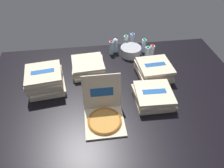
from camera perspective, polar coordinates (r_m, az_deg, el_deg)
ground_plane at (r=2.49m, az=1.63°, el=-3.98°), size 3.20×2.40×0.02m
open_pizza_box at (r=2.23m, az=-2.21°, el=-7.94°), size 0.41×0.49×0.42m
pizza_stack_right_mid at (r=2.65m, az=-17.59°, el=1.05°), size 0.48×0.47×0.26m
pizza_stack_left_near at (r=2.80m, az=11.18°, el=3.77°), size 0.45×0.45×0.18m
pizza_stack_right_near at (r=2.85m, az=-6.46°, el=4.74°), size 0.44×0.45×0.15m
pizza_stack_left_far at (r=2.45m, az=11.14°, el=-3.19°), size 0.45×0.44×0.15m
ice_bucket at (r=3.17m, az=5.07°, el=8.86°), size 0.30×0.30×0.13m
water_bottle_0 at (r=3.17m, az=-0.20°, el=9.82°), size 0.07×0.07×0.22m
water_bottle_1 at (r=3.08m, az=9.44°, el=8.17°), size 0.07×0.07×0.22m
water_bottle_2 at (r=3.38m, az=5.46°, el=11.85°), size 0.07×0.07×0.22m
water_bottle_3 at (r=3.12m, az=10.68°, el=8.53°), size 0.07×0.07×0.22m
water_bottle_4 at (r=3.32m, az=3.72°, el=11.29°), size 0.07×0.07×0.22m
water_bottle_5 at (r=3.21m, az=0.88°, el=10.31°), size 0.07×0.07×0.22m
water_bottle_6 at (r=3.25m, az=8.56°, el=10.21°), size 0.07×0.07×0.22m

